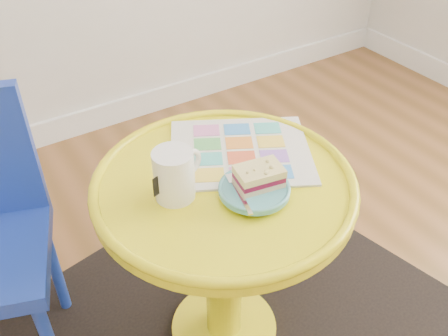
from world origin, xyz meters
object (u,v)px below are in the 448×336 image
side_table (224,232)px  newspaper (240,151)px  mug (175,173)px  plate (254,190)px

side_table → newspaper: newspaper is taller
mug → plate: 0.18m
newspaper → mug: 0.23m
mug → plate: size_ratio=0.80×
newspaper → plate: (-0.07, -0.16, 0.01)m
plate → side_table: bearing=110.3°
side_table → newspaper: size_ratio=1.77×
side_table → mug: size_ratio=4.85×
newspaper → plate: 0.17m
newspaper → mug: mug is taller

